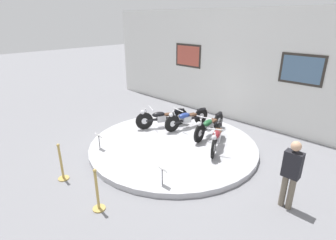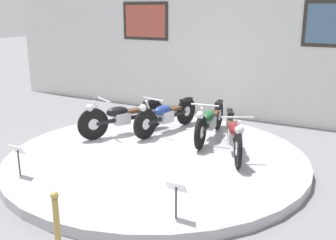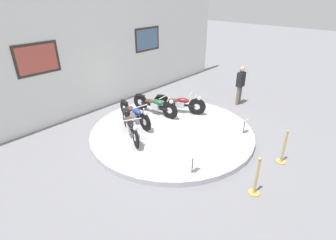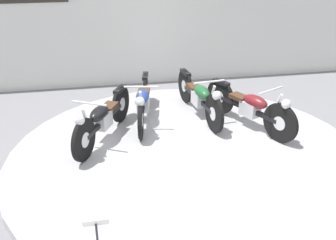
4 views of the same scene
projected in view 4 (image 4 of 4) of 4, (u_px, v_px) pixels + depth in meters
ground_plane at (187, 162)px, 5.95m from camera, size 60.00×60.00×0.00m
display_platform at (188, 157)px, 5.91m from camera, size 5.33×5.33×0.16m
motorcycle_black at (103, 118)px, 6.09m from camera, size 0.96×1.79×0.79m
motorcycle_blue at (143, 101)px, 6.73m from camera, size 0.56×1.94×0.79m
motorcycle_green at (199, 96)px, 6.90m from camera, size 0.54×1.98×0.79m
motorcycle_maroon at (250, 106)px, 6.50m from camera, size 0.91×1.82×0.80m
info_placard_front_left at (96, 228)px, 3.83m from camera, size 0.26×0.11×0.51m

